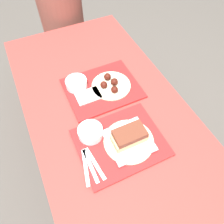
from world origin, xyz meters
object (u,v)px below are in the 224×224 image
object	(u,v)px
wings_plate_far	(111,84)
bowl_coleslaw_far	(76,83)
person_seated_across	(60,5)
tray_far	(102,88)
brisket_sandwich_plate	(129,138)
bowl_coleslaw_near	(90,132)
tray_near	(120,142)

from	to	relation	value
wings_plate_far	bowl_coleslaw_far	bearing A→B (deg)	154.79
bowl_coleslaw_far	wings_plate_far	size ratio (longest dim) A/B	0.54
wings_plate_far	person_seated_across	world-z (taller)	person_seated_across
tray_far	person_seated_across	xyz separation A→B (m)	(0.03, 0.89, 0.04)
tray_far	brisket_sandwich_plate	bearing A→B (deg)	-93.52
bowl_coleslaw_near	bowl_coleslaw_far	xyz separation A→B (m)	(0.05, 0.32, 0.00)
tray_near	person_seated_across	distance (m)	1.24
tray_far	bowl_coleslaw_far	world-z (taller)	bowl_coleslaw_far
brisket_sandwich_plate	person_seated_across	bearing A→B (deg)	87.45
bowl_coleslaw_near	wings_plate_far	bearing A→B (deg)	48.21
bowl_coleslaw_far	wings_plate_far	bearing A→B (deg)	-25.21
brisket_sandwich_plate	person_seated_across	distance (m)	1.25
tray_far	bowl_coleslaw_far	distance (m)	0.15
brisket_sandwich_plate	tray_near	bearing A→B (deg)	157.66
bowl_coleslaw_far	wings_plate_far	world-z (taller)	wings_plate_far
tray_near	wings_plate_far	distance (m)	0.36
tray_far	bowl_coleslaw_far	bearing A→B (deg)	150.36
tray_near	bowl_coleslaw_far	distance (m)	0.43
bowl_coleslaw_far	person_seated_across	distance (m)	0.83
bowl_coleslaw_near	bowl_coleslaw_far	bearing A→B (deg)	82.00
tray_far	tray_near	bearing A→B (deg)	-99.62
wings_plate_far	tray_far	bearing A→B (deg)	167.69
wings_plate_far	person_seated_across	size ratio (longest dim) A/B	0.31
bowl_coleslaw_near	bowl_coleslaw_far	size ratio (longest dim) A/B	1.00
bowl_coleslaw_near	tray_near	bearing A→B (deg)	-40.75
tray_near	brisket_sandwich_plate	world-z (taller)	brisket_sandwich_plate
person_seated_across	tray_far	bearing A→B (deg)	-92.16
tray_near	bowl_coleslaw_far	bearing A→B (deg)	98.77
tray_near	person_seated_across	size ratio (longest dim) A/B	0.57
bowl_coleslaw_near	brisket_sandwich_plate	xyz separation A→B (m)	(0.15, -0.11, 0.01)
tray_far	bowl_coleslaw_far	xyz separation A→B (m)	(-0.12, 0.07, 0.03)
tray_near	person_seated_across	world-z (taller)	person_seated_across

